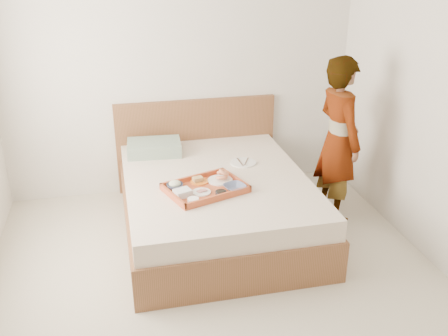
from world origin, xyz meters
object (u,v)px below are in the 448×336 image
(person, at_px, (338,141))
(bed, at_px, (216,204))
(tray, at_px, (205,188))
(dinner_plate, at_px, (243,163))

(person, bearing_deg, bed, 83.33)
(bed, relative_size, tray, 3.26)
(tray, distance_m, dinner_plate, 0.66)
(bed, bearing_deg, person, 0.49)
(tray, height_order, person, person)
(dinner_plate, distance_m, person, 0.88)
(dinner_plate, height_order, person, person)
(person, bearing_deg, dinner_plate, 67.48)
(bed, xyz_separation_m, dinner_plate, (0.31, 0.23, 0.27))
(dinner_plate, bearing_deg, person, -15.35)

